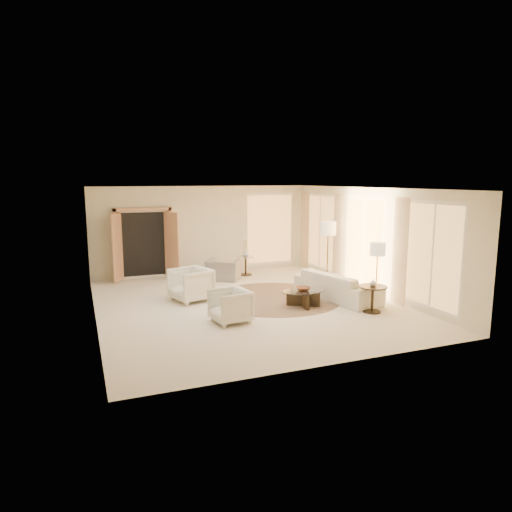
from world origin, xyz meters
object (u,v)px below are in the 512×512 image
object	(u,v)px
accent_chair	(224,266)
side_vase	(246,253)
end_table	(373,294)
floor_lamp_far	(378,252)
armchair_right	(230,304)
floor_lamp_near	(328,231)
sofa	(337,286)
end_vase	(373,283)
coffee_table	(303,296)
bowl	(303,289)
side_table	(246,264)
armchair_left	(191,283)

from	to	relation	value
accent_chair	side_vase	bearing A→B (deg)	-120.47
end_table	floor_lamp_far	world-z (taller)	floor_lamp_far
armchair_right	floor_lamp_near	distance (m)	4.56
sofa	floor_lamp_far	world-z (taller)	floor_lamp_far
armchair_right	end_vase	world-z (taller)	armchair_right
coffee_table	bowl	distance (m)	0.19
floor_lamp_far	end_vase	world-z (taller)	floor_lamp_far
floor_lamp_far	side_vase	size ratio (longest dim) A/B	6.79
end_table	side_vase	world-z (taller)	side_vase
floor_lamp_far	floor_lamp_near	bearing A→B (deg)	90.00
armchair_right	coffee_table	bearing A→B (deg)	96.97
accent_chair	side_vase	distance (m)	1.02
accent_chair	side_table	bearing A→B (deg)	-120.47
accent_chair	bowl	xyz separation A→B (m)	(0.91, -3.47, 0.01)
side_vase	accent_chair	bearing A→B (deg)	-152.95
sofa	end_table	distance (m)	1.33
armchair_left	accent_chair	xyz separation A→B (m)	(1.48, 1.98, -0.03)
end_table	side_table	size ratio (longest dim) A/B	1.07
sofa	coffee_table	distance (m)	1.17
sofa	side_table	world-z (taller)	sofa
coffee_table	side_table	bearing A→B (deg)	90.49
accent_chair	floor_lamp_near	world-z (taller)	floor_lamp_near
armchair_right	floor_lamp_near	xyz separation A→B (m)	(3.73, 2.36, 1.16)
end_table	side_table	distance (m)	5.08
armchair_right	floor_lamp_near	size ratio (longest dim) A/B	0.43
end_table	bowl	size ratio (longest dim) A/B	1.92
floor_lamp_near	side_table	bearing A→B (deg)	130.31
armchair_right	side_table	xyz separation A→B (m)	(1.98, 4.43, -0.02)
side_table	floor_lamp_near	distance (m)	2.96
floor_lamp_far	end_vase	size ratio (longest dim) A/B	9.32
floor_lamp_near	side_vase	bearing A→B (deg)	130.31
coffee_table	side_vase	xyz separation A→B (m)	(-0.03, 3.91, 0.47)
floor_lamp_near	bowl	xyz separation A→B (m)	(-1.72, -1.84, -1.12)
accent_chair	floor_lamp_near	xyz separation A→B (m)	(2.63, -1.62, 1.13)
bowl	floor_lamp_near	bearing A→B (deg)	46.96
armchair_right	end_table	world-z (taller)	armchair_right
sofa	end_table	bearing A→B (deg)	173.00
bowl	end_vase	size ratio (longest dim) A/B	2.08
sofa	floor_lamp_far	distance (m)	1.38
armchair_left	bowl	xyz separation A→B (m)	(2.39, -1.49, -0.02)
sofa	floor_lamp_near	distance (m)	2.04
armchair_left	coffee_table	size ratio (longest dim) A/B	0.65
floor_lamp_far	bowl	size ratio (longest dim) A/B	4.48
accent_chair	coffee_table	xyz separation A→B (m)	(0.91, -3.47, -0.17)
sofa	end_vase	xyz separation A→B (m)	(0.12, -1.32, 0.35)
sofa	coffee_table	bearing A→B (deg)	93.33
bowl	coffee_table	bearing A→B (deg)	0.00
armchair_right	side_vase	size ratio (longest dim) A/B	3.47
armchair_right	accent_chair	xyz separation A→B (m)	(1.10, 3.98, 0.03)
coffee_table	bowl	world-z (taller)	bowl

